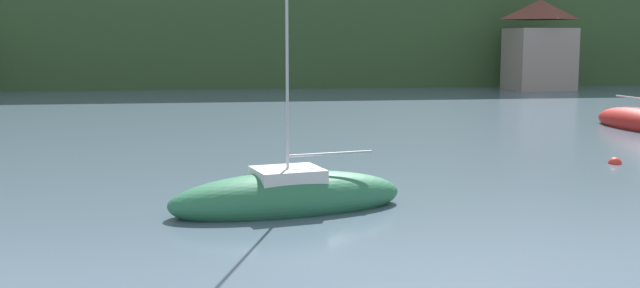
% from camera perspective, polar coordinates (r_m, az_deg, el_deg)
% --- Properties ---
extents(wooded_hillside, '(352.00, 55.37, 45.57)m').
position_cam_1_polar(wooded_hillside, '(112.40, -7.34, 8.62)').
color(wooded_hillside, '#38562D').
rests_on(wooded_hillside, ground_plane).
extents(shore_building_westcentral, '(6.10, 5.99, 9.04)m').
position_cam_1_polar(shore_building_westcentral, '(81.98, 15.75, 6.90)').
color(shore_building_westcentral, gray).
rests_on(shore_building_westcentral, ground_plane).
extents(sailboat_mid_8, '(7.81, 4.01, 8.52)m').
position_cam_1_polar(sailboat_mid_8, '(24.11, -2.36, -3.90)').
color(sailboat_mid_8, '#2D754C').
rests_on(sailboat_mid_8, ground_plane).
extents(mooring_buoy_near, '(0.56, 0.56, 0.56)m').
position_cam_1_polar(mooring_buoy_near, '(35.21, 20.77, -1.36)').
color(mooring_buoy_near, red).
rests_on(mooring_buoy_near, ground_plane).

